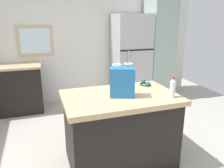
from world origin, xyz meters
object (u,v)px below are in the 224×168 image
Objects in this scene: refrigerator at (131,58)px; kitchen_island at (120,129)px; bottle at (173,88)px; ear_defenders at (145,83)px; shopping_bag at (122,82)px; small_box at (117,84)px; tall_cabinet at (158,49)px.

kitchen_island is at bearing -116.56° from refrigerator.
bottle is 0.54m from ear_defenders.
refrigerator is 4.82× the size of shopping_bag.
small_box reaches higher than ear_defenders.
refrigerator is 0.84× the size of tall_cabinet.
bottle is (-0.49, -2.31, 0.07)m from refrigerator.
tall_cabinet is (1.69, 2.05, 0.64)m from kitchen_island.
tall_cabinet is 2.16m from ear_defenders.
small_box is at bearing -178.03° from ear_defenders.
refrigerator is at bearing 64.06° from shopping_bag.
tall_cabinet is 2.43m from small_box.
tall_cabinet is at bearing 50.53° from kitchen_island.
bottle is (0.48, -0.52, 0.06)m from small_box.
refrigerator is at bearing 63.44° from kitchen_island.
tall_cabinet is 2.69m from shopping_bag.
ear_defenders is at bearing -124.53° from tall_cabinet.
ear_defenders reaches higher than kitchen_island.
tall_cabinet reaches higher than shopping_bag.
refrigerator is (1.03, 2.05, 0.47)m from kitchen_island.
shopping_bag is at bearing -115.94° from refrigerator.
bottle is at bearing -116.62° from tall_cabinet.
shopping_bag is 0.33m from small_box.
ear_defenders is at bearing 96.96° from bottle.
tall_cabinet is at bearing 55.47° from ear_defenders.
shopping_bag is at bearing 157.99° from bottle.
tall_cabinet is at bearing 47.60° from small_box.
shopping_bag is at bearing -98.90° from small_box.
tall_cabinet reaches higher than bottle.
tall_cabinet is at bearing 51.24° from shopping_bag.
refrigerator reaches higher than bottle.
refrigerator reaches higher than shopping_bag.
small_box is at bearing -118.49° from refrigerator.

